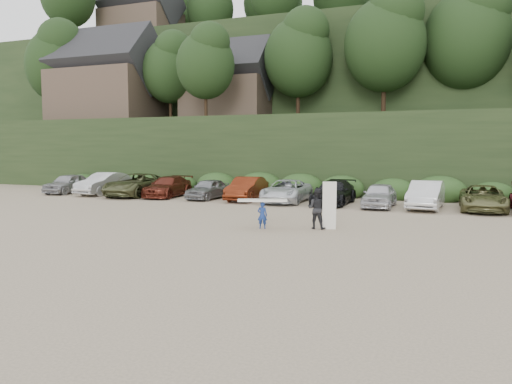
% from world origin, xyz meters
% --- Properties ---
extents(ground, '(120.00, 120.00, 0.00)m').
position_xyz_m(ground, '(0.00, 0.00, 0.00)').
color(ground, tan).
rests_on(ground, ground).
extents(hillside_backdrop, '(90.00, 41.50, 28.00)m').
position_xyz_m(hillside_backdrop, '(-0.26, 35.93, 11.22)').
color(hillside_backdrop, black).
rests_on(hillside_backdrop, ground).
extents(parked_cars, '(39.41, 5.96, 1.64)m').
position_xyz_m(parked_cars, '(-0.57, 10.11, 0.76)').
color(parked_cars, '#9B9B9F').
rests_on(parked_cars, ground).
extents(child_surfer, '(2.22, 1.35, 1.29)m').
position_xyz_m(child_surfer, '(0.57, -0.08, 0.88)').
color(child_surfer, navy).
rests_on(child_surfer, ground).
extents(adult_surfer, '(1.34, 0.74, 2.09)m').
position_xyz_m(adult_surfer, '(2.85, 0.75, 0.90)').
color(adult_surfer, black).
rests_on(adult_surfer, ground).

